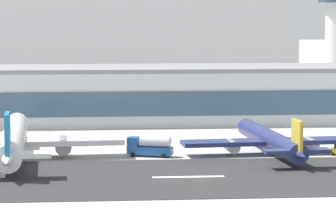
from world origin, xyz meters
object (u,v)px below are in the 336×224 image
object	(u,v)px
airliner_blue_tail_gate_0	(13,141)
service_fuel_truck_2	(150,146)
airliner_gold_tail_gate_1	(272,141)
terminal_building	(139,94)
distant_hotel_block	(88,25)

from	to	relation	value
airliner_blue_tail_gate_0	service_fuel_truck_2	world-z (taller)	airliner_blue_tail_gate_0
airliner_blue_tail_gate_0	service_fuel_truck_2	xyz separation A→B (m)	(25.49, 1.35, -1.46)
airliner_blue_tail_gate_0	airliner_gold_tail_gate_1	bearing A→B (deg)	-91.76
terminal_building	service_fuel_truck_2	size ratio (longest dim) A/B	18.40
distant_hotel_block	airliner_gold_tail_gate_1	distance (m)	158.01
airliner_blue_tail_gate_0	service_fuel_truck_2	distance (m)	25.57
terminal_building	airliner_gold_tail_gate_1	distance (m)	56.55
airliner_gold_tail_gate_1	service_fuel_truck_2	bearing A→B (deg)	84.91
service_fuel_truck_2	airliner_blue_tail_gate_0	bearing A→B (deg)	20.90
distant_hotel_block	service_fuel_truck_2	xyz separation A→B (m)	(12.98, -152.38, -20.38)
terminal_building	service_fuel_truck_2	bearing A→B (deg)	-90.59
distant_hotel_block	airliner_blue_tail_gate_0	bearing A→B (deg)	-94.65
airliner_gold_tail_gate_1	service_fuel_truck_2	distance (m)	23.42
airliner_gold_tail_gate_1	distant_hotel_block	bearing A→B (deg)	8.62
service_fuel_truck_2	airliner_gold_tail_gate_1	bearing A→B (deg)	-162.42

